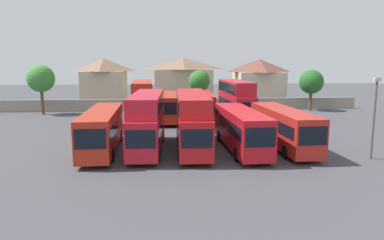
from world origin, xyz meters
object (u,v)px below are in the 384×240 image
Objects in this scene: bus_7 at (169,106)px; tree_right_of_lot at (199,81)px; tree_left_of_lot at (41,79)px; bus_8 at (202,105)px; house_terrace_right at (259,81)px; bus_1 at (102,128)px; bus_9 at (236,98)px; bus_5 at (283,126)px; bus_2 at (147,119)px; bus_6 at (142,99)px; tree_behind_wall at (311,82)px; lamp_post_lot_edge at (374,113)px; house_terrace_centre at (183,80)px; bus_3 at (192,118)px; bus_4 at (241,128)px; house_terrace_left at (105,81)px.

tree_right_of_lot is at bearing 153.90° from bus_7.
tree_left_of_lot reaches higher than bus_7.
house_terrace_right is at bearing 149.44° from bus_8.
bus_9 is at bearing 134.87° from bus_1.
bus_7 is (-9.84, 15.17, 0.01)m from bus_5.
bus_2 is at bearing -10.91° from bus_7.
bus_5 is 18.08m from bus_7.
bus_8 is at bearing 87.01° from bus_6.
bus_5 is at bearing -117.75° from tree_behind_wall.
bus_2 is 18.08m from lamp_post_lot_edge.
bus_8 reaches higher than bus_1.
bus_5 is 1.63× the size of tree_left_of_lot.
lamp_post_lot_edge reaches higher than bus_6.
house_terrace_centre reaches higher than bus_6.
bus_8 is at bearing -162.86° from bus_5.
bus_2 reaches higher than bus_7.
bus_9 reaches higher than bus_8.
bus_1 is 7.71m from bus_3.
house_terrace_right reaches higher than bus_4.
bus_2 is at bearing 166.62° from lamp_post_lot_edge.
bus_9 reaches higher than bus_4.
bus_1 is at bearing -31.22° from bus_8.
bus_9 is 27.50m from tree_left_of_lot.
tree_right_of_lot reaches higher than bus_7.
tree_behind_wall is 1.02× the size of tree_right_of_lot.
bus_1 is at bearing -61.24° from tree_left_of_lot.
bus_9 is 1.33× the size of house_terrace_left.
bus_4 is 28.16m from tree_right_of_lot.
bus_8 is (2.49, 14.99, -0.72)m from bus_3.
house_terrace_left is 14.15m from house_terrace_centre.
bus_7 is 22.95m from house_terrace_left.
lamp_post_lot_edge is at bearing 67.18° from bus_4.
tree_right_of_lot is at bearing 13.43° from tree_left_of_lot.
bus_8 is 1.02× the size of house_terrace_centre.
house_terrace_right is (27.77, -1.24, -0.05)m from house_terrace_left.
bus_8 is at bearing -156.03° from tree_behind_wall.
bus_7 is 25.12m from house_terrace_right.
bus_2 reaches higher than bus_3.
bus_5 is 36.44m from house_terrace_centre.
bus_7 is at bearing 86.60° from bus_6.
bus_8 is at bearing 171.99° from bus_3.
house_terrace_right is at bearing 29.11° from tree_right_of_lot.
lamp_post_lot_edge is at bearing -103.24° from tree_behind_wall.
house_terrace_left is at bearing -139.44° from bus_8.
house_terrace_centre is at bearing -177.59° from bus_4.
tree_right_of_lot is at bearing 174.45° from bus_3.
bus_8 reaches higher than bus_7.
house_terrace_centre is (-1.32, 20.55, 2.12)m from bus_8.
bus_9 reaches higher than bus_6.
bus_9 is 1.51× the size of tree_left_of_lot.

